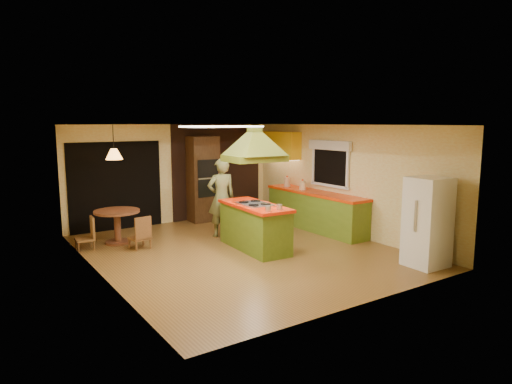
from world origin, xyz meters
TOP-DOWN VIEW (x-y plane):
  - ground at (0.00, 0.00)m, footprint 6.50×6.50m
  - room_walls at (0.00, 0.00)m, footprint 5.50×6.50m
  - ceiling_plane at (0.00, 0.00)m, footprint 6.50×6.50m
  - brick_panel at (1.25, 3.23)m, footprint 2.64×0.03m
  - nook_opening at (-1.50, 3.23)m, footprint 2.20×0.03m
  - right_counter at (2.45, 0.60)m, footprint 0.62×3.05m
  - upper_cabinets at (2.57, 2.20)m, footprint 0.34×1.40m
  - window_right at (2.70, 0.40)m, footprint 0.12×1.35m
  - fluor_panel at (-1.10, -1.20)m, footprint 1.20×0.60m
  - kitchen_island at (0.30, -0.02)m, footprint 0.85×1.89m
  - range_hood at (0.30, -0.02)m, footprint 1.14×0.84m
  - man at (0.25, 1.25)m, footprint 0.70×0.52m
  - refrigerator at (2.25, -2.64)m, footprint 0.68×0.65m
  - wall_oven at (0.66, 2.95)m, footprint 0.74×0.62m
  - dining_table at (-1.88, 1.96)m, footprint 0.95×0.95m
  - chair_left at (-2.58, 1.86)m, footprint 0.39×0.39m
  - chair_near at (-1.63, 1.31)m, footprint 0.42×0.42m
  - pendant_lamp at (-1.88, 1.96)m, footprint 0.35×0.35m
  - canister_large at (2.40, 1.65)m, footprint 0.17×0.17m
  - canister_medium at (2.40, 1.03)m, footprint 0.16×0.16m
  - canister_small at (2.40, 0.98)m, footprint 0.16×0.16m

SIDE VIEW (x-z plane):
  - ground at x=0.00m, z-range 0.00..0.00m
  - chair_left at x=-2.58m, z-range 0.00..0.66m
  - chair_near at x=-1.63m, z-range 0.00..0.68m
  - right_counter at x=2.45m, z-range 0.00..0.92m
  - kitchen_island at x=0.30m, z-range 0.00..0.94m
  - dining_table at x=-1.88m, z-range 0.14..0.86m
  - refrigerator at x=2.25m, z-range 0.00..1.60m
  - man at x=0.25m, z-range 0.00..1.77m
  - canister_small at x=2.40m, z-range 0.92..1.09m
  - canister_medium at x=2.40m, z-range 0.92..1.13m
  - canister_large at x=2.40m, z-range 0.92..1.16m
  - nook_opening at x=-1.50m, z-range 0.00..2.10m
  - wall_oven at x=0.66m, z-range 0.00..2.20m
  - room_walls at x=0.00m, z-range -2.00..4.50m
  - brick_panel at x=1.25m, z-range 0.00..2.50m
  - window_right at x=2.70m, z-range 1.24..2.30m
  - pendant_lamp at x=-1.88m, z-range 1.79..2.01m
  - upper_cabinets at x=2.57m, z-range 1.60..2.30m
  - range_hood at x=0.30m, z-range 1.85..2.65m
  - fluor_panel at x=-1.10m, z-range 2.47..2.50m
  - ceiling_plane at x=0.00m, z-range 2.50..2.50m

